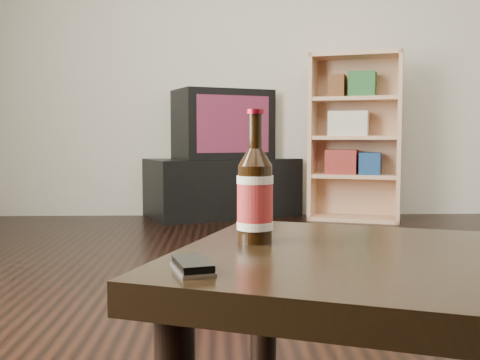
{
  "coord_description": "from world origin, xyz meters",
  "views": [
    {
      "loc": [
        -0.71,
        -1.44,
        0.63
      ],
      "look_at": [
        -0.67,
        -0.32,
        0.54
      ],
      "focal_mm": 42.0,
      "sensor_mm": 36.0,
      "label": 1
    }
  ],
  "objects_px": {
    "tv": "(222,125)",
    "bookshelf": "(355,134)",
    "beer_bottle": "(255,196)",
    "phone": "(193,266)",
    "tv_stand": "(222,187)"
  },
  "relations": [
    {
      "from": "tv",
      "to": "bookshelf",
      "type": "distance_m",
      "value": 1.02
    },
    {
      "from": "bookshelf",
      "to": "beer_bottle",
      "type": "distance_m",
      "value": 3.19
    },
    {
      "from": "bookshelf",
      "to": "beer_bottle",
      "type": "bearing_deg",
      "value": -87.98
    },
    {
      "from": "beer_bottle",
      "to": "phone",
      "type": "height_order",
      "value": "beer_bottle"
    },
    {
      "from": "tv",
      "to": "bookshelf",
      "type": "relative_size",
      "value": 0.67
    },
    {
      "from": "bookshelf",
      "to": "beer_bottle",
      "type": "xyz_separation_m",
      "value": [
        -0.94,
        -3.05,
        -0.13
      ]
    },
    {
      "from": "tv_stand",
      "to": "bookshelf",
      "type": "xyz_separation_m",
      "value": [
        0.99,
        -0.23,
        0.42
      ]
    },
    {
      "from": "tv_stand",
      "to": "phone",
      "type": "relative_size",
      "value": 10.09
    },
    {
      "from": "tv_stand",
      "to": "phone",
      "type": "xyz_separation_m",
      "value": [
        -0.06,
        -3.52,
        0.2
      ]
    },
    {
      "from": "tv",
      "to": "beer_bottle",
      "type": "bearing_deg",
      "value": -111.71
    },
    {
      "from": "bookshelf",
      "to": "tv",
      "type": "bearing_deg",
      "value": -173.73
    },
    {
      "from": "beer_bottle",
      "to": "phone",
      "type": "xyz_separation_m",
      "value": [
        -0.11,
        -0.24,
        -0.09
      ]
    },
    {
      "from": "beer_bottle",
      "to": "phone",
      "type": "bearing_deg",
      "value": -115.34
    },
    {
      "from": "tv",
      "to": "beer_bottle",
      "type": "xyz_separation_m",
      "value": [
        0.05,
        -3.27,
        -0.21
      ]
    },
    {
      "from": "tv",
      "to": "bookshelf",
      "type": "height_order",
      "value": "bookshelf"
    }
  ]
}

